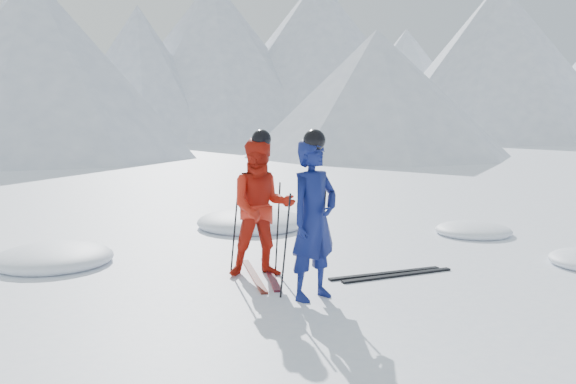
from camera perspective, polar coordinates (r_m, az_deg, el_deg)
name	(u,v)px	position (r m, az deg, el deg)	size (l,w,h in m)	color
ground	(426,262)	(9.33, 12.76, -6.40)	(160.00, 160.00, 0.00)	white
mountain_range	(180,48)	(44.18, -10.11, 13.10)	(106.15, 62.94, 15.53)	#B2BCD1
skier_blue	(314,220)	(7.17, 2.44, -2.60)	(0.69, 0.45, 1.90)	#0E1754
skier_red	(262,208)	(8.18, -2.47, -1.47)	(0.91, 0.71, 1.87)	red
pole_blue_left	(285,246)	(7.24, -0.24, -5.06)	(0.02, 0.02, 1.27)	black
pole_blue_right	(322,240)	(7.56, 3.25, -4.53)	(0.02, 0.02, 1.27)	black
pole_red_left	(235,229)	(8.35, -5.02, -3.47)	(0.02, 0.02, 1.25)	black
pole_red_right	(278,227)	(8.48, -0.96, -3.28)	(0.02, 0.02, 1.25)	black
ski_worn_left	(254,275)	(8.32, -3.20, -7.80)	(0.09, 1.70, 0.03)	black
ski_worn_right	(270,273)	(8.41, -1.67, -7.63)	(0.09, 1.70, 0.03)	black
ski_loose_a	(385,273)	(8.51, 9.10, -7.54)	(0.09, 1.70, 0.03)	black
ski_loose_b	(398,275)	(8.45, 10.24, -7.68)	(0.09, 1.70, 0.03)	black
snow_lumps	(274,240)	(10.66, -1.32, -4.51)	(8.69, 6.64, 0.46)	white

